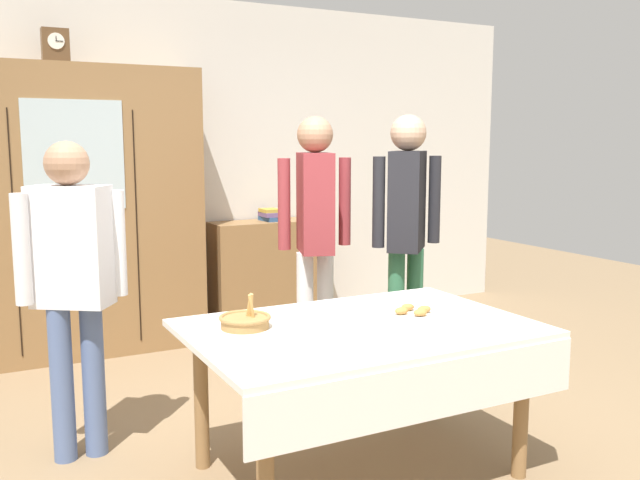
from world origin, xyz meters
TOP-DOWN VIEW (x-y plane):
  - ground_plane at (0.00, 0.00)m, footprint 12.00×12.00m
  - back_wall at (0.00, 2.65)m, footprint 6.40×0.10m
  - dining_table at (0.00, -0.24)m, footprint 1.58×1.07m
  - wall_cabinet at (-0.90, 2.35)m, footprint 1.85×0.46m
  - mantel_clock at (-0.96, 2.35)m, footprint 0.18×0.11m
  - bookshelf_low at (0.67, 2.41)m, footprint 1.00×0.35m
  - book_stack at (0.67, 2.41)m, footprint 0.14×0.22m
  - tea_cup_center at (0.28, -0.44)m, footprint 0.13×0.13m
  - tea_cup_mid_left at (-0.17, -0.50)m, footprint 0.13×0.13m
  - tea_cup_near_left at (0.49, -0.41)m, footprint 0.13×0.13m
  - bread_basket at (-0.49, -0.00)m, footprint 0.24×0.24m
  - pastry_plate at (0.32, -0.17)m, footprint 0.28×0.28m
  - spoon_mid_left at (0.64, 0.09)m, footprint 0.12×0.02m
  - spoon_near_left at (-0.47, -0.42)m, footprint 0.12×0.02m
  - person_behind_table_left at (-1.16, 0.58)m, footprint 0.52×0.37m
  - person_beside_shelf at (0.42, 1.07)m, footprint 0.52×0.40m
  - person_near_right_end at (0.98, 0.84)m, footprint 0.52×0.40m

SIDE VIEW (x-z plane):
  - ground_plane at x=0.00m, z-range 0.00..0.00m
  - bookshelf_low at x=0.67m, z-range 0.00..0.91m
  - dining_table at x=0.00m, z-range 0.27..0.99m
  - spoon_mid_left at x=0.64m, z-range 0.72..0.73m
  - spoon_near_left at x=-0.47m, z-range 0.72..0.73m
  - pastry_plate at x=0.32m, z-range 0.71..0.76m
  - tea_cup_center at x=0.28m, z-range 0.72..0.78m
  - tea_cup_mid_left at x=-0.17m, z-range 0.72..0.78m
  - tea_cup_near_left at x=0.49m, z-range 0.72..0.78m
  - bread_basket at x=-0.49m, z-range 0.68..0.84m
  - person_behind_table_left at x=-1.16m, z-range 0.17..1.74m
  - book_stack at x=0.67m, z-range 0.91..1.01m
  - wall_cabinet at x=-0.90m, z-range 0.00..2.11m
  - person_beside_shelf at x=0.42m, z-range 0.20..1.93m
  - person_near_right_end at x=0.98m, z-range 0.20..1.94m
  - back_wall at x=0.00m, z-range 0.00..2.70m
  - mantel_clock at x=-0.96m, z-range 2.11..2.35m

